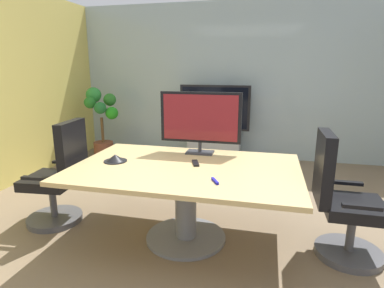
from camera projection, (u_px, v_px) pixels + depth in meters
The scene contains 11 objects.
ground_plane at pixel (196, 245), 2.92m from camera, with size 7.22×7.22×0.00m, color #7A664C.
wall_back_glass_partition at pixel (236, 82), 5.53m from camera, with size 5.74×0.10×2.69m, color #9EB2B7.
conference_table at pixel (186, 183), 2.90m from camera, with size 2.04×1.31×0.73m.
office_chair_left at pixel (59, 181), 3.25m from camera, with size 0.61×0.59×1.09m.
office_chair_right at pixel (342, 206), 2.66m from camera, with size 0.60×0.57×1.09m.
tv_monitor at pixel (200, 119), 3.22m from camera, with size 0.84×0.18×0.64m.
wall_display_unit at pixel (214, 135), 5.48m from camera, with size 1.20×0.36×1.31m.
potted_plant at pixel (102, 121), 5.55m from camera, with size 0.62×0.47×1.26m.
conference_phone at pixel (115, 158), 3.00m from camera, with size 0.22×0.22×0.07m.
remote_control at pixel (196, 163), 2.92m from camera, with size 0.05×0.17×0.02m, color black.
whiteboard_marker at pixel (215, 181), 2.46m from camera, with size 0.13×0.02×0.02m, color #1919A5.
Camera 1 is at (0.58, -2.54, 1.61)m, focal length 29.39 mm.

